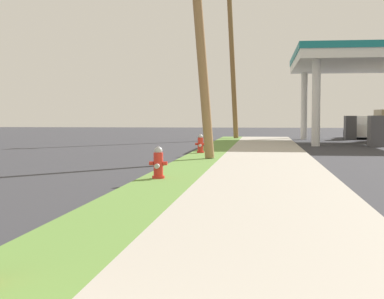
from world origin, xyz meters
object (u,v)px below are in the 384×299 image
object	(u,v)px
fire_hydrant_third	(200,145)
utility_pole_midground	(200,34)
utility_pole_background	(232,60)
car_white_by_near_pump	(361,128)
fire_hydrant_second	(158,164)

from	to	relation	value
fire_hydrant_third	utility_pole_midground	bearing A→B (deg)	-84.24
utility_pole_background	fire_hydrant_third	bearing A→B (deg)	-91.35
utility_pole_background	car_white_by_near_pump	xyz separation A→B (m)	(8.94, 3.72, -4.59)
utility_pole_background	car_white_by_near_pump	size ratio (longest dim) A/B	2.26
fire_hydrant_second	utility_pole_midground	world-z (taller)	utility_pole_midground
fire_hydrant_second	car_white_by_near_pump	xyz separation A→B (m)	(9.26, 29.23, 0.28)
utility_pole_midground	car_white_by_near_pump	bearing A→B (deg)	68.29
fire_hydrant_third	fire_hydrant_second	bearing A→B (deg)	-89.66
fire_hydrant_third	utility_pole_midground	size ratio (longest dim) A/B	0.09
utility_pole_background	car_white_by_near_pump	distance (m)	10.71
utility_pole_midground	car_white_by_near_pump	world-z (taller)	utility_pole_midground
fire_hydrant_second	fire_hydrant_third	bearing A→B (deg)	90.34
fire_hydrant_third	utility_pole_background	size ratio (longest dim) A/B	0.07
fire_hydrant_second	utility_pole_background	size ratio (longest dim) A/B	0.07
utility_pole_midground	car_white_by_near_pump	size ratio (longest dim) A/B	1.84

